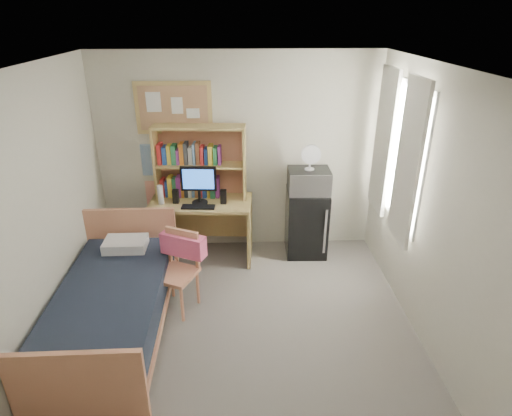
{
  "coord_description": "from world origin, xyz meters",
  "views": [
    {
      "loc": [
        0.02,
        -3.24,
        3.0
      ],
      "look_at": [
        0.2,
        1.2,
        0.95
      ],
      "focal_mm": 30.0,
      "sensor_mm": 36.0,
      "label": 1
    }
  ],
  "objects_px": {
    "mini_fridge": "(306,222)",
    "monitor": "(199,186)",
    "bulletin_board": "(174,108)",
    "speaker_left": "(176,196)",
    "speaker_right": "(223,197)",
    "desk_chair": "(175,274)",
    "desk_fan": "(310,158)",
    "bed": "(113,310)",
    "desk": "(202,229)",
    "microwave": "(309,181)"
  },
  "relations": [
    {
      "from": "microwave",
      "to": "mini_fridge",
      "type": "bearing_deg",
      "value": 90.0
    },
    {
      "from": "bed",
      "to": "monitor",
      "type": "height_order",
      "value": "monitor"
    },
    {
      "from": "bulletin_board",
      "to": "speaker_right",
      "type": "bearing_deg",
      "value": -34.5
    },
    {
      "from": "bed",
      "to": "desk_fan",
      "type": "xyz_separation_m",
      "value": [
        2.16,
        1.53,
        1.06
      ]
    },
    {
      "from": "mini_fridge",
      "to": "speaker_left",
      "type": "height_order",
      "value": "speaker_left"
    },
    {
      "from": "microwave",
      "to": "desk_chair",
      "type": "bearing_deg",
      "value": -142.45
    },
    {
      "from": "desk",
      "to": "monitor",
      "type": "xyz_separation_m",
      "value": [
        -0.0,
        -0.06,
        0.64
      ]
    },
    {
      "from": "speaker_left",
      "to": "bed",
      "type": "bearing_deg",
      "value": -104.41
    },
    {
      "from": "mini_fridge",
      "to": "monitor",
      "type": "height_order",
      "value": "monitor"
    },
    {
      "from": "monitor",
      "to": "speaker_left",
      "type": "height_order",
      "value": "monitor"
    },
    {
      "from": "desk_chair",
      "to": "mini_fridge",
      "type": "bearing_deg",
      "value": 61.14
    },
    {
      "from": "speaker_left",
      "to": "bulletin_board",
      "type": "bearing_deg",
      "value": 92.68
    },
    {
      "from": "monitor",
      "to": "speaker_right",
      "type": "distance_m",
      "value": 0.33
    },
    {
      "from": "speaker_right",
      "to": "bulletin_board",
      "type": "bearing_deg",
      "value": 149.44
    },
    {
      "from": "desk_chair",
      "to": "mini_fridge",
      "type": "distance_m",
      "value": 1.97
    },
    {
      "from": "bed",
      "to": "monitor",
      "type": "xyz_separation_m",
      "value": [
        0.78,
        1.43,
        0.76
      ]
    },
    {
      "from": "speaker_right",
      "to": "desk_fan",
      "type": "xyz_separation_m",
      "value": [
        1.08,
        0.12,
        0.45
      ]
    },
    {
      "from": "monitor",
      "to": "desk_fan",
      "type": "distance_m",
      "value": 1.42
    },
    {
      "from": "desk_chair",
      "to": "monitor",
      "type": "distance_m",
      "value": 1.22
    },
    {
      "from": "desk",
      "to": "bed",
      "type": "distance_m",
      "value": 1.69
    },
    {
      "from": "bulletin_board",
      "to": "monitor",
      "type": "xyz_separation_m",
      "value": [
        0.29,
        -0.39,
        -0.88
      ]
    },
    {
      "from": "monitor",
      "to": "desk_fan",
      "type": "height_order",
      "value": "desk_fan"
    },
    {
      "from": "bulletin_board",
      "to": "speaker_left",
      "type": "xyz_separation_m",
      "value": [
        -0.01,
        -0.36,
        -1.03
      ]
    },
    {
      "from": "bulletin_board",
      "to": "mini_fridge",
      "type": "distance_m",
      "value": 2.25
    },
    {
      "from": "desk_chair",
      "to": "monitor",
      "type": "height_order",
      "value": "monitor"
    },
    {
      "from": "bulletin_board",
      "to": "monitor",
      "type": "distance_m",
      "value": 1.01
    },
    {
      "from": "bulletin_board",
      "to": "speaker_left",
      "type": "height_order",
      "value": "bulletin_board"
    },
    {
      "from": "desk",
      "to": "monitor",
      "type": "distance_m",
      "value": 0.64
    },
    {
      "from": "bulletin_board",
      "to": "desk",
      "type": "bearing_deg",
      "value": -47.77
    },
    {
      "from": "speaker_left",
      "to": "desk_fan",
      "type": "xyz_separation_m",
      "value": [
        1.68,
        0.08,
        0.45
      ]
    },
    {
      "from": "desk",
      "to": "microwave",
      "type": "height_order",
      "value": "microwave"
    },
    {
      "from": "desk_chair",
      "to": "desk_fan",
      "type": "height_order",
      "value": "desk_fan"
    },
    {
      "from": "desk",
      "to": "monitor",
      "type": "relative_size",
      "value": 2.74
    },
    {
      "from": "desk_chair",
      "to": "microwave",
      "type": "relative_size",
      "value": 1.73
    },
    {
      "from": "speaker_right",
      "to": "monitor",
      "type": "bearing_deg",
      "value": 180.0
    },
    {
      "from": "speaker_right",
      "to": "microwave",
      "type": "height_order",
      "value": "microwave"
    },
    {
      "from": "bulletin_board",
      "to": "desk_chair",
      "type": "xyz_separation_m",
      "value": [
        0.09,
        -1.44,
        -1.47
      ]
    },
    {
      "from": "mini_fridge",
      "to": "microwave",
      "type": "distance_m",
      "value": 0.6
    },
    {
      "from": "bed",
      "to": "speaker_right",
      "type": "distance_m",
      "value": 1.88
    },
    {
      "from": "microwave",
      "to": "desk_fan",
      "type": "relative_size",
      "value": 1.73
    },
    {
      "from": "monitor",
      "to": "microwave",
      "type": "bearing_deg",
      "value": 8.05
    },
    {
      "from": "mini_fridge",
      "to": "speaker_left",
      "type": "xyz_separation_m",
      "value": [
        -1.68,
        -0.1,
        0.45
      ]
    },
    {
      "from": "desk_chair",
      "to": "desk_fan",
      "type": "distance_m",
      "value": 2.15
    },
    {
      "from": "bulletin_board",
      "to": "bed",
      "type": "distance_m",
      "value": 2.5
    },
    {
      "from": "desk_chair",
      "to": "monitor",
      "type": "relative_size",
      "value": 1.92
    },
    {
      "from": "desk",
      "to": "speaker_left",
      "type": "height_order",
      "value": "speaker_left"
    },
    {
      "from": "speaker_right",
      "to": "desk_fan",
      "type": "distance_m",
      "value": 1.18
    },
    {
      "from": "bulletin_board",
      "to": "desk",
      "type": "distance_m",
      "value": 1.58
    },
    {
      "from": "bulletin_board",
      "to": "speaker_right",
      "type": "xyz_separation_m",
      "value": [
        0.59,
        -0.41,
        -1.03
      ]
    },
    {
      "from": "desk_fan",
      "to": "speaker_right",
      "type": "bearing_deg",
      "value": -172.16
    }
  ]
}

